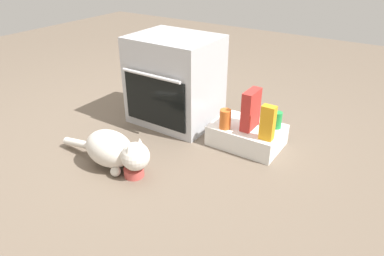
{
  "coord_description": "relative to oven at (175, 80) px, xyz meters",
  "views": [
    {
      "loc": [
        1.56,
        -1.64,
        1.32
      ],
      "look_at": [
        0.46,
        0.04,
        0.25
      ],
      "focal_mm": 32.87,
      "sensor_mm": 36.0,
      "label": 1
    }
  ],
  "objects": [
    {
      "name": "cereal_box",
      "position": [
        0.69,
        -0.06,
        -0.06
      ],
      "size": [
        0.07,
        0.18,
        0.28
      ],
      "primitive_type": "cube",
      "color": "#B72D28",
      "rests_on": "pantry_cabinet"
    },
    {
      "name": "sauce_jar",
      "position": [
        0.55,
        -0.16,
        -0.13
      ],
      "size": [
        0.08,
        0.08,
        0.14
      ],
      "primitive_type": "cylinder",
      "color": "#D16023",
      "rests_on": "pantry_cabinet"
    },
    {
      "name": "soda_can",
      "position": [
        0.85,
        0.04,
        -0.14
      ],
      "size": [
        0.07,
        0.07,
        0.12
      ],
      "primitive_type": "cylinder",
      "color": "green",
      "rests_on": "pantry_cabinet"
    },
    {
      "name": "pantry_cabinet",
      "position": [
        0.67,
        -0.04,
        -0.27
      ],
      "size": [
        0.5,
        0.36,
        0.15
      ],
      "primitive_type": "cube",
      "color": "white",
      "rests_on": "ground"
    },
    {
      "name": "juice_carton",
      "position": [
        0.85,
        -0.15,
        -0.08
      ],
      "size": [
        0.09,
        0.06,
        0.24
      ],
      "primitive_type": "cube",
      "color": "orange",
      "rests_on": "pantry_cabinet"
    },
    {
      "name": "food_bowl",
      "position": [
        0.24,
        -0.79,
        -0.31
      ],
      "size": [
        0.13,
        0.13,
        0.08
      ],
      "color": "#C64C47",
      "rests_on": "ground"
    },
    {
      "name": "ground",
      "position": [
        -0.0,
        -0.48,
        -0.35
      ],
      "size": [
        8.0,
        8.0,
        0.0
      ],
      "primitive_type": "plane",
      "color": "#6B5B4C"
    },
    {
      "name": "oven",
      "position": [
        0.0,
        0.0,
        0.0
      ],
      "size": [
        0.65,
        0.57,
        0.7
      ],
      "color": "#B7BABF",
      "rests_on": "ground"
    },
    {
      "name": "cat",
      "position": [
        0.09,
        -0.79,
        -0.21
      ],
      "size": [
        0.76,
        0.24,
        0.26
      ],
      "rotation": [
        0.0,
        0.0,
        0.0
      ],
      "color": "silver",
      "rests_on": "ground"
    }
  ]
}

